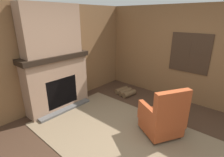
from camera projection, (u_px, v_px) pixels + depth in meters
ground_plane at (132, 149)px, 2.98m from camera, size 14.00×14.00×0.00m
wood_panel_wall_left at (49, 58)px, 4.07m from camera, size 0.06×5.37×2.41m
wood_panel_wall_back at (191, 56)px, 4.27m from camera, size 5.37×0.09×2.41m
fireplace_hearth at (57, 82)px, 4.11m from camera, size 0.61×1.59×1.32m
chimney_breast at (51, 30)px, 3.71m from camera, size 0.35×1.31×1.07m
area_rug at (130, 139)px, 3.19m from camera, size 3.83×2.12×0.01m
armchair at (163, 118)px, 3.20m from camera, size 0.88×0.88×0.99m
firewood_stack at (125, 92)px, 5.00m from camera, size 0.53×0.48×0.15m
oil_lamp_vase at (32, 53)px, 3.55m from camera, size 0.13×0.13×0.28m
storage_case at (69, 49)px, 4.20m from camera, size 0.18×0.22×0.12m
decorative_plate_on_mantel at (51, 48)px, 3.87m from camera, size 0.07×0.28×0.28m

